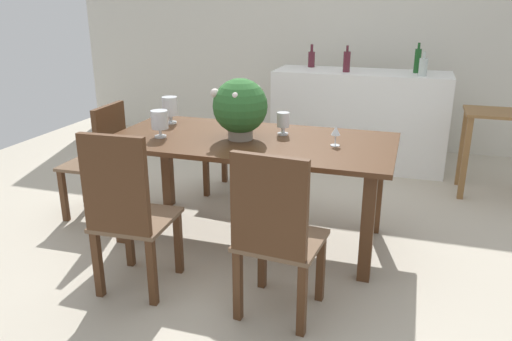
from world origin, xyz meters
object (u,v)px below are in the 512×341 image
at_px(flower_centerpiece, 240,107).
at_px(kitchen_counter, 359,119).
at_px(wine_glass, 336,132).
at_px(side_table, 499,135).
at_px(chair_near_left, 127,210).
at_px(wine_bottle_tall, 347,61).
at_px(wine_bottle_dark, 311,59).
at_px(chair_far_left, 237,135).
at_px(crystal_vase_right, 283,121).
at_px(wine_bottle_green, 418,60).
at_px(dining_table, 251,152).
at_px(wine_bottle_clear, 423,67).
at_px(chair_near_right, 275,231).
at_px(crystal_vase_left, 160,120).
at_px(crystal_vase_center_near, 170,107).
at_px(chair_head_end, 102,156).

height_order(flower_centerpiece, kitchen_counter, flower_centerpiece).
height_order(wine_glass, side_table, wine_glass).
height_order(chair_near_left, flower_centerpiece, flower_centerpiece).
distance_m(wine_glass, side_table, 1.92).
bearing_deg(wine_bottle_tall, wine_bottle_dark, 147.45).
bearing_deg(chair_far_left, crystal_vase_right, -47.19).
bearing_deg(flower_centerpiece, chair_near_left, -112.38).
height_order(wine_glass, wine_bottle_tall, wine_bottle_tall).
bearing_deg(wine_bottle_green, wine_bottle_dark, 173.86).
xyz_separation_m(dining_table, wine_bottle_clear, (1.11, 1.83, 0.42)).
bearing_deg(chair_near_right, wine_bottle_green, -96.81).
bearing_deg(flower_centerpiece, kitchen_counter, 73.38).
bearing_deg(chair_near_right, kitchen_counter, -86.90).
xyz_separation_m(chair_near_right, crystal_vase_left, (-1.06, 0.77, 0.34)).
bearing_deg(crystal_vase_right, wine_bottle_clear, 60.76).
bearing_deg(wine_bottle_dark, dining_table, -89.26).
bearing_deg(kitchen_counter, chair_near_right, -91.86).
xyz_separation_m(kitchen_counter, wine_bottle_dark, (-0.56, 0.17, 0.58)).
bearing_deg(flower_centerpiece, crystal_vase_right, 39.38).
height_order(chair_near_left, crystal_vase_right, chair_near_left).
distance_m(flower_centerpiece, crystal_vase_center_near, 0.74).
xyz_separation_m(dining_table, wine_bottle_dark, (-0.03, 2.15, 0.42)).
distance_m(chair_far_left, chair_head_end, 1.23).
height_order(crystal_vase_left, wine_bottle_clear, wine_bottle_clear).
distance_m(chair_near_right, wine_bottle_tall, 2.87).
height_order(wine_bottle_clear, side_table, wine_bottle_clear).
height_order(chair_near_left, wine_bottle_green, wine_bottle_green).
height_order(chair_far_left, crystal_vase_center_near, crystal_vase_center_near).
height_order(flower_centerpiece, crystal_vase_left, flower_centerpiece).
bearing_deg(chair_near_right, wine_bottle_tall, -83.93).
bearing_deg(crystal_vase_right, flower_centerpiece, -140.62).
xyz_separation_m(chair_far_left, wine_glass, (1.03, -0.93, 0.35)).
bearing_deg(flower_centerpiece, chair_near_right, -60.61).
height_order(chair_near_right, crystal_vase_left, chair_near_right).
distance_m(chair_near_left, chair_near_right, 0.88).
relative_size(chair_far_left, wine_bottle_tall, 3.52).
bearing_deg(wine_bottle_green, chair_near_left, -116.74).
xyz_separation_m(crystal_vase_left, wine_bottle_dark, (0.60, 2.31, 0.20)).
bearing_deg(dining_table, flower_centerpiece, -154.59).
distance_m(crystal_vase_right, side_table, 2.09).
height_order(wine_bottle_dark, wine_bottle_clear, wine_bottle_dark).
height_order(chair_far_left, wine_bottle_clear, wine_bottle_clear).
xyz_separation_m(crystal_vase_right, wine_bottle_clear, (0.93, 1.66, 0.22)).
xyz_separation_m(wine_glass, wine_bottle_dark, (-0.62, 2.15, 0.23)).
bearing_deg(wine_bottle_clear, chair_near_left, -119.28).
bearing_deg(dining_table, crystal_vase_left, -165.72).
bearing_deg(chair_head_end, chair_far_left, 137.52).
xyz_separation_m(crystal_vase_center_near, crystal_vase_right, (0.93, -0.07, -0.03)).
height_order(chair_head_end, wine_bottle_tall, wine_bottle_tall).
height_order(wine_bottle_clear, wine_bottle_green, wine_bottle_green).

